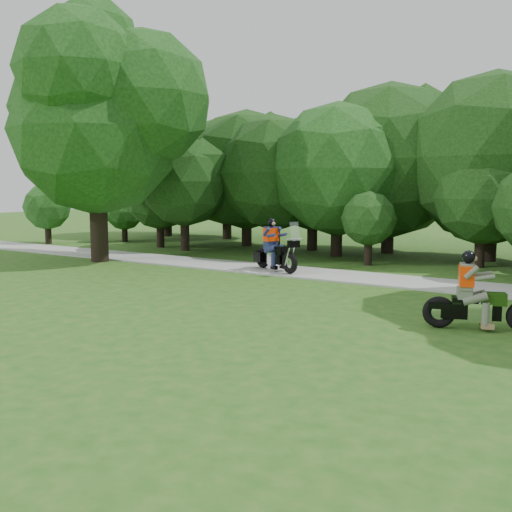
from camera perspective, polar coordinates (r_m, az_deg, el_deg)
The scene contains 6 objects.
ground at distance 11.45m, azimuth -3.48°, elevation -7.93°, with size 100.00×100.00×0.00m, color #205217.
walkway at distance 18.40m, azimuth 11.20°, elevation -2.22°, with size 60.00×2.20×0.06m, color gray.
tree_line at distance 24.20m, azimuth 19.11°, elevation 8.32°, with size 39.27×11.41×7.37m.
big_tree_west at distance 23.39m, azimuth -15.21°, elevation 13.71°, with size 8.64×6.56×9.96m.
chopper_motorcycle at distance 12.55m, azimuth 21.07°, elevation -4.22°, with size 2.26×1.06×1.65m.
touring_motorcycle at distance 19.52m, azimuth 1.76°, elevation 0.46°, with size 2.21×1.41×1.79m.
Camera 1 is at (6.46, -8.98, 2.97)m, focal length 40.00 mm.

